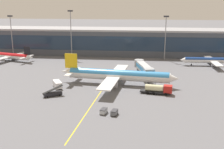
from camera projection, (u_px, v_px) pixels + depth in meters
ground_plane at (104, 92)px, 99.53m from camera, size 700.00×700.00×0.00m
apron_lead_in_line at (102, 90)px, 101.54m from camera, size 6.03×79.82×0.01m
terminal_building at (120, 42)px, 164.10m from camera, size 171.04×18.29×14.98m
main_airliner at (118, 75)px, 107.03m from camera, size 45.35×36.23×11.23m
jet_bridge at (143, 68)px, 114.28m from camera, size 8.01×19.09×6.50m
fuel_tanker at (158, 89)px, 97.19m from camera, size 11.06×4.14×3.25m
belt_loader at (53, 93)px, 95.23m from camera, size 6.50×4.89×3.49m
lavatory_truck at (57, 84)px, 104.04m from camera, size 4.84×6.19×2.50m
baggage_cart_0 at (104, 111)px, 80.80m from camera, size 2.10×2.92×1.48m
baggage_cart_1 at (114, 112)px, 79.84m from camera, size 2.10×2.92×1.48m
commuter_jet_far at (8, 56)px, 148.96m from camera, size 30.77×24.66×8.20m
commuter_jet_near at (211, 60)px, 137.59m from camera, size 29.98×23.79×7.87m
apron_light_mast_0 at (71, 31)px, 153.25m from camera, size 2.80×0.50×25.62m
apron_light_mast_1 at (165, 34)px, 148.60m from camera, size 2.80×0.50×23.07m
apron_light_mast_2 at (11, 33)px, 156.96m from camera, size 2.80×0.50×22.73m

